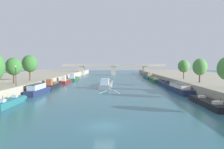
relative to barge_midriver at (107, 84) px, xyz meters
name	(u,v)px	position (x,y,z in m)	size (l,w,h in m)	color
ground_plane	(104,126)	(1.57, -42.88, -0.94)	(400.00, 400.00, 0.00)	#2D6070
quay_left	(14,80)	(-36.26, 12.12, 0.33)	(36.00, 170.00, 2.54)	#A89E89
quay_right	(212,80)	(39.40, 12.12, 0.33)	(36.00, 170.00, 2.54)	#A89E89
barge_midriver	(107,84)	(0.00, 0.00, 0.00)	(4.00, 18.77, 3.03)	gray
wake_behind_barge	(110,92)	(1.42, -12.58, -0.92)	(5.59, 6.02, 0.03)	#A0CCD6
moored_boat_left_upstream	(10,102)	(-16.24, -30.51, -0.33)	(2.27, 10.60, 2.25)	#23666B
moored_boat_left_midway	(38,90)	(-16.32, -16.56, 0.16)	(2.72, 12.07, 2.62)	#1E284C
moored_boat_left_downstream	(53,85)	(-16.43, -3.98, -0.02)	(2.48, 12.25, 2.95)	black
moored_boat_left_second	(66,81)	(-15.78, 10.64, -0.04)	(1.75, 11.04, 2.97)	maroon
moored_boat_left_far	(74,78)	(-15.76, 25.89, -0.07)	(2.67, 13.47, 2.99)	#235633
moored_boat_right_end	(207,103)	(19.48, -30.19, -0.40)	(2.69, 13.67, 2.13)	black
moored_boat_right_lone	(178,88)	(19.46, -12.67, 0.13)	(3.28, 16.10, 2.54)	#1E284C
moored_boat_right_far	(165,84)	(19.64, 3.65, -0.26)	(2.55, 13.69, 2.40)	#1E284C
moored_boat_right_midway	(155,80)	(19.34, 20.07, -0.30)	(3.68, 16.45, 2.34)	#235633
moored_boat_right_downstream	(148,77)	(19.08, 35.69, -0.04)	(2.87, 14.67, 2.98)	#23666B
tree_left_third	(14,67)	(-22.47, -16.09, 5.87)	(3.93, 3.93, 6.47)	brown
tree_left_by_lamp	(30,64)	(-22.26, -6.71, 6.54)	(4.42, 4.42, 7.46)	brown
tree_right_distant	(200,67)	(25.12, -12.28, 5.70)	(3.68, 3.68, 6.34)	brown
tree_right_far	(184,66)	(24.90, 0.08, 5.72)	(3.71, 3.71, 6.14)	brown
lamppost_left_bank	(16,75)	(-19.58, -21.06, 4.07)	(0.28, 0.28, 4.50)	black
bridge_far	(113,68)	(1.57, 63.02, 3.65)	(63.66, 4.40, 7.14)	#ADA899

